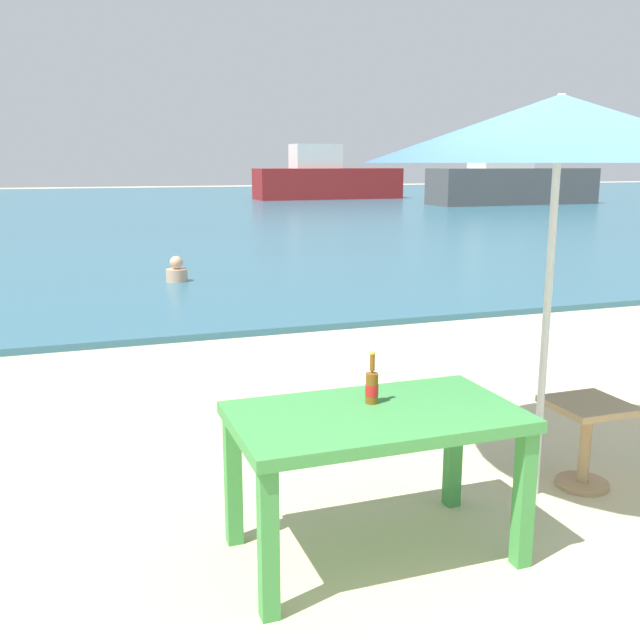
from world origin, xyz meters
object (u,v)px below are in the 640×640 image
object	(u,v)px
boat_barge	(326,179)
boat_tanker	(511,181)
beer_bottle_amber	(372,385)
picnic_table_green	(375,432)
patio_umbrella	(559,129)
swimmer_person	(177,272)
side_table_wood	(586,431)

from	to	relation	value
boat_barge	boat_tanker	size ratio (longest dim) A/B	0.98
beer_bottle_amber	boat_tanker	world-z (taller)	boat_tanker
picnic_table_green	patio_umbrella	xyz separation A→B (m)	(1.19, 0.30, 1.47)
swimmer_person	boat_tanker	size ratio (longest dim) A/B	0.05
picnic_table_green	patio_umbrella	bearing A→B (deg)	14.21
beer_bottle_amber	boat_barge	xyz separation A→B (m)	(11.70, 33.04, 0.23)
picnic_table_green	side_table_wood	world-z (taller)	picnic_table_green
picnic_table_green	beer_bottle_amber	distance (m)	0.24
beer_bottle_amber	boat_tanker	distance (m)	31.23
beer_bottle_amber	picnic_table_green	bearing A→B (deg)	-104.24
patio_umbrella	swimmer_person	size ratio (longest dim) A/B	5.61
side_table_wood	boat_barge	size ratio (longest dim) A/B	0.07
swimmer_person	side_table_wood	bearing A→B (deg)	-81.32
patio_umbrella	boat_barge	size ratio (longest dim) A/B	0.30
beer_bottle_amber	boat_tanker	bearing A→B (deg)	54.87
picnic_table_green	side_table_wood	distance (m)	1.58
swimmer_person	boat_barge	xyz separation A→B (m)	(11.46, 24.66, 0.85)
boat_barge	side_table_wood	bearing A→B (deg)	-107.26
side_table_wood	boat_tanker	distance (m)	30.26
swimmer_person	boat_tanker	bearing A→B (deg)	44.07
beer_bottle_amber	boat_barge	size ratio (longest dim) A/B	0.03
side_table_wood	boat_barge	bearing A→B (deg)	72.74
patio_umbrella	boat_barge	xyz separation A→B (m)	(10.54, 32.85, -1.03)
swimmer_person	boat_barge	bearing A→B (deg)	65.08
side_table_wood	boat_tanker	xyz separation A→B (m)	(16.48, 25.36, 0.76)
side_table_wood	boat_tanker	size ratio (longest dim) A/B	0.07
boat_tanker	patio_umbrella	bearing A→B (deg)	-123.55
beer_bottle_amber	boat_tanker	size ratio (longest dim) A/B	0.03
beer_bottle_amber	patio_umbrella	size ratio (longest dim) A/B	0.12
side_table_wood	boat_tanker	world-z (taller)	boat_tanker
patio_umbrella	boat_barge	world-z (taller)	boat_barge
beer_bottle_amber	swimmer_person	size ratio (longest dim) A/B	0.65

